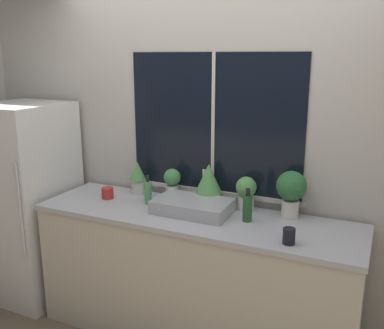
# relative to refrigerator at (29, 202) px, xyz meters

# --- Properties ---
(wall_back) EXTENTS (8.00, 0.09, 2.70)m
(wall_back) POSITION_rel_refrigerator_xyz_m (1.48, 0.41, 0.54)
(wall_back) COLOR #BCB7AD
(wall_back) RESTS_ON ground_plane
(wall_left) EXTENTS (0.06, 7.00, 2.70)m
(wall_left) POSITION_rel_refrigerator_xyz_m (-0.58, 1.23, 0.54)
(wall_left) COLOR #BCB7AD
(wall_left) RESTS_ON ground_plane
(counter) EXTENTS (2.25, 0.63, 0.93)m
(counter) POSITION_rel_refrigerator_xyz_m (1.48, 0.03, -0.34)
(counter) COLOR beige
(counter) RESTS_ON ground_plane
(refrigerator) EXTENTS (0.61, 0.69, 1.62)m
(refrigerator) POSITION_rel_refrigerator_xyz_m (0.00, 0.00, 0.00)
(refrigerator) COLOR silver
(refrigerator) RESTS_ON ground_plane
(sink) EXTENTS (0.52, 0.38, 0.26)m
(sink) POSITION_rel_refrigerator_xyz_m (1.45, 0.07, 0.17)
(sink) COLOR #ADADB2
(sink) RESTS_ON counter
(potted_plant_far_left) EXTENTS (0.13, 0.13, 0.25)m
(potted_plant_far_left) POSITION_rel_refrigerator_xyz_m (0.89, 0.27, 0.27)
(potted_plant_far_left) COLOR silver
(potted_plant_far_left) RESTS_ON counter
(potted_plant_left) EXTENTS (0.13, 0.13, 0.23)m
(potted_plant_left) POSITION_rel_refrigerator_xyz_m (1.19, 0.27, 0.25)
(potted_plant_left) COLOR silver
(potted_plant_left) RESTS_ON counter
(potted_plant_center) EXTENTS (0.19, 0.19, 0.30)m
(potted_plant_center) POSITION_rel_refrigerator_xyz_m (1.49, 0.27, 0.30)
(potted_plant_center) COLOR silver
(potted_plant_center) RESTS_ON counter
(potted_plant_right) EXTENTS (0.14, 0.14, 0.24)m
(potted_plant_right) POSITION_rel_refrigerator_xyz_m (1.77, 0.27, 0.25)
(potted_plant_right) COLOR silver
(potted_plant_right) RESTS_ON counter
(potted_plant_far_right) EXTENTS (0.20, 0.20, 0.32)m
(potted_plant_far_right) POSITION_rel_refrigerator_xyz_m (2.08, 0.27, 0.31)
(potted_plant_far_right) COLOR silver
(potted_plant_far_right) RESTS_ON counter
(soap_bottle) EXTENTS (0.05, 0.05, 0.22)m
(soap_bottle) POSITION_rel_refrigerator_xyz_m (1.09, 0.09, 0.21)
(soap_bottle) COLOR #519E5B
(soap_bottle) RESTS_ON counter
(bottle_tall) EXTENTS (0.06, 0.06, 0.22)m
(bottle_tall) POSITION_rel_refrigerator_xyz_m (1.84, 0.07, 0.21)
(bottle_tall) COLOR #235128
(bottle_tall) RESTS_ON counter
(mug_black) EXTENTS (0.07, 0.07, 0.09)m
(mug_black) POSITION_rel_refrigerator_xyz_m (2.17, -0.16, 0.17)
(mug_black) COLOR black
(mug_black) RESTS_ON counter
(mug_red) EXTENTS (0.09, 0.09, 0.08)m
(mug_red) POSITION_rel_refrigerator_xyz_m (0.75, 0.06, 0.16)
(mug_red) COLOR #B72D28
(mug_red) RESTS_ON counter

